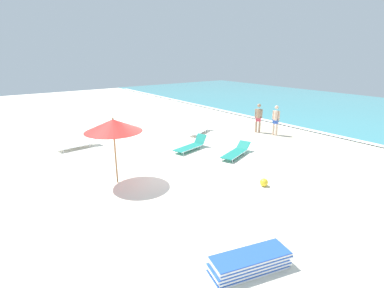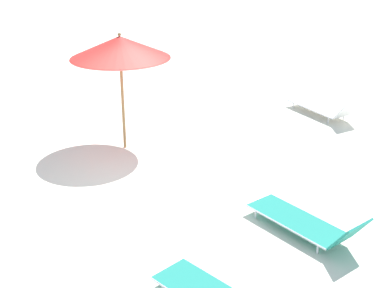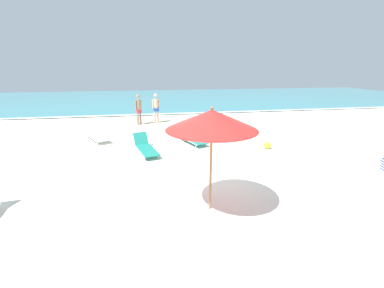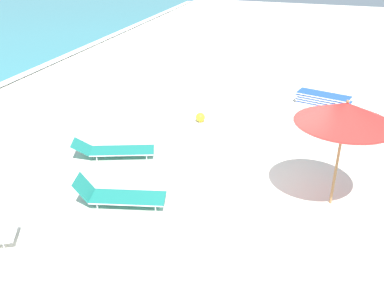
{
  "view_description": "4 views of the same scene",
  "coord_description": "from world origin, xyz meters",
  "views": [
    {
      "loc": [
        9.68,
        -5.5,
        4.68
      ],
      "look_at": [
        0.32,
        1.39,
        1.12
      ],
      "focal_mm": 28.0,
      "sensor_mm": 36.0,
      "label": 1
    },
    {
      "loc": [
        2.71,
        8.75,
        4.56
      ],
      "look_at": [
        -0.62,
        1.29,
        1.14
      ],
      "focal_mm": 50.0,
      "sensor_mm": 36.0,
      "label": 2
    },
    {
      "loc": [
        -1.71,
        -6.99,
        3.33
      ],
      "look_at": [
        -0.2,
        1.6,
        0.67
      ],
      "focal_mm": 24.0,
      "sensor_mm": 36.0,
      "label": 3
    },
    {
      "loc": [
        -9.0,
        -1.15,
        5.53
      ],
      "look_at": [
        -0.15,
        1.75,
        0.88
      ],
      "focal_mm": 40.0,
      "sensor_mm": 36.0,
      "label": 4
    }
  ],
  "objects": [
    {
      "name": "sun_lounger_near_water_left",
      "position": [
        -1.85,
        2.93,
        0.22
      ],
      "size": [
        1.08,
        2.08,
        0.63
      ],
      "rotation": [
        0.0,
        0.0,
        0.25
      ],
      "color": "#1E8475",
      "rests_on": "ground_plane"
    },
    {
      "name": "ocean_water",
      "position": [
        0.0,
        20.53,
        0.03
      ],
      "size": [
        60.0,
        19.06,
        0.07
      ],
      "color": "teal",
      "rests_on": "ground_plane"
    },
    {
      "name": "beach_umbrella",
      "position": [
        -0.33,
        -1.62,
        2.19
      ],
      "size": [
        2.06,
        2.06,
        2.49
      ],
      "color": "#9E7547",
      "rests_on": "ground_plane"
    },
    {
      "name": "beachgoer_wading_adult",
      "position": [
        -2.21,
        8.23,
        1.0
      ],
      "size": [
        0.36,
        0.33,
        1.76
      ],
      "rotation": [
        0.0,
        0.0,
        3.86
      ],
      "color": "#A37A5B",
      "rests_on": "ground_plane"
    },
    {
      "name": "beach_ball",
      "position": [
        3.17,
        2.55,
        0.15
      ],
      "size": [
        0.3,
        0.3,
        0.3
      ],
      "color": "yellow",
      "rests_on": "ground_plane"
    },
    {
      "name": "beachgoer_shoreline_child",
      "position": [
        -1.19,
        8.57,
        1.0
      ],
      "size": [
        0.44,
        0.27,
        1.76
      ],
      "rotation": [
        0.0,
        0.0,
        3.39
      ],
      "color": "beige",
      "rests_on": "ground_plane"
    },
    {
      "name": "sun_lounger_beside_umbrella",
      "position": [
        -4.15,
        5.28,
        0.22
      ],
      "size": [
        1.53,
        2.18,
        0.62
      ],
      "rotation": [
        0.0,
        0.0,
        0.48
      ],
      "color": "white",
      "rests_on": "ground_plane"
    },
    {
      "name": "ground_plane",
      "position": [
        -0.0,
        0.01,
        -0.08
      ],
      "size": [
        60.0,
        60.0,
        0.16
      ],
      "color": "silver"
    },
    {
      "name": "sun_lounger_under_umbrella",
      "position": [
        0.15,
        4.09,
        0.2
      ],
      "size": [
        1.34,
        2.26,
        0.48
      ],
      "rotation": [
        0.0,
        0.0,
        0.36
      ],
      "color": "#1E8475",
      "rests_on": "ground_plane"
    }
  ]
}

